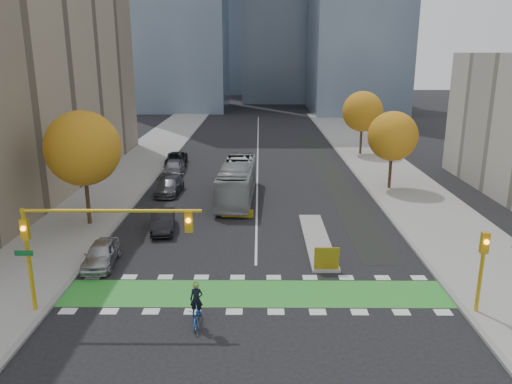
{
  "coord_description": "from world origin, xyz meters",
  "views": [
    {
      "loc": [
        0.19,
        -21.86,
        11.95
      ],
      "look_at": [
        -0.03,
        10.23,
        3.0
      ],
      "focal_mm": 35.0,
      "sensor_mm": 36.0,
      "label": 1
    }
  ],
  "objects_px": {
    "bus": "(237,181)",
    "parked_car_b": "(163,221)",
    "hazard_board": "(327,258)",
    "parked_car_c": "(169,186)",
    "tree_east_far": "(363,112)",
    "traffic_signal_west": "(81,233)",
    "cyclist": "(197,311)",
    "tree_east_near": "(393,136)",
    "tree_west": "(83,148)",
    "traffic_signal_east": "(483,260)",
    "parked_car_a": "(101,254)",
    "parked_car_e": "(173,168)",
    "parked_car_d": "(176,159)"
  },
  "relations": [
    {
      "from": "tree_west",
      "to": "tree_east_near",
      "type": "relative_size",
      "value": 1.16
    },
    {
      "from": "cyclist",
      "to": "parked_car_d",
      "type": "relative_size",
      "value": 0.43
    },
    {
      "from": "tree_east_near",
      "to": "parked_car_a",
      "type": "bearing_deg",
      "value": -141.01
    },
    {
      "from": "hazard_board",
      "to": "tree_west",
      "type": "distance_m",
      "value": 18.44
    },
    {
      "from": "tree_east_far",
      "to": "cyclist",
      "type": "distance_m",
      "value": 42.62
    },
    {
      "from": "parked_car_d",
      "to": "parked_car_c",
      "type": "bearing_deg",
      "value": -87.77
    },
    {
      "from": "parked_car_b",
      "to": "parked_car_d",
      "type": "bearing_deg",
      "value": 88.98
    },
    {
      "from": "tree_east_far",
      "to": "traffic_signal_east",
      "type": "bearing_deg",
      "value": -92.97
    },
    {
      "from": "tree_east_far",
      "to": "bus",
      "type": "relative_size",
      "value": 0.68
    },
    {
      "from": "traffic_signal_east",
      "to": "parked_car_e",
      "type": "height_order",
      "value": "traffic_signal_east"
    },
    {
      "from": "tree_east_far",
      "to": "parked_car_b",
      "type": "relative_size",
      "value": 1.77
    },
    {
      "from": "traffic_signal_west",
      "to": "traffic_signal_east",
      "type": "relative_size",
      "value": 2.08
    },
    {
      "from": "tree_west",
      "to": "traffic_signal_west",
      "type": "distance_m",
      "value": 13.25
    },
    {
      "from": "bus",
      "to": "tree_east_far",
      "type": "bearing_deg",
      "value": 56.1
    },
    {
      "from": "tree_west",
      "to": "hazard_board",
      "type": "bearing_deg",
      "value": -25.99
    },
    {
      "from": "hazard_board",
      "to": "tree_west",
      "type": "xyz_separation_m",
      "value": [
        -16.0,
        7.8,
        4.82
      ]
    },
    {
      "from": "tree_east_near",
      "to": "parked_car_b",
      "type": "relative_size",
      "value": 1.64
    },
    {
      "from": "tree_east_far",
      "to": "parked_car_a",
      "type": "bearing_deg",
      "value": -123.08
    },
    {
      "from": "traffic_signal_west",
      "to": "parked_car_b",
      "type": "xyz_separation_m",
      "value": [
        1.43,
        11.44,
        -3.32
      ]
    },
    {
      "from": "hazard_board",
      "to": "parked_car_b",
      "type": "bearing_deg",
      "value": 147.34
    },
    {
      "from": "hazard_board",
      "to": "parked_car_c",
      "type": "distance_m",
      "value": 19.97
    },
    {
      "from": "hazard_board",
      "to": "tree_east_near",
      "type": "relative_size",
      "value": 0.2
    },
    {
      "from": "tree_east_near",
      "to": "parked_car_b",
      "type": "bearing_deg",
      "value": -149.11
    },
    {
      "from": "bus",
      "to": "parked_car_c",
      "type": "relative_size",
      "value": 2.35
    },
    {
      "from": "hazard_board",
      "to": "parked_car_c",
      "type": "relative_size",
      "value": 0.29
    },
    {
      "from": "parked_car_b",
      "to": "parked_car_d",
      "type": "distance_m",
      "value": 21.37
    },
    {
      "from": "tree_east_near",
      "to": "parked_car_b",
      "type": "distance_m",
      "value": 21.95
    },
    {
      "from": "hazard_board",
      "to": "parked_car_c",
      "type": "height_order",
      "value": "hazard_board"
    },
    {
      "from": "bus",
      "to": "parked_car_b",
      "type": "height_order",
      "value": "bus"
    },
    {
      "from": "tree_east_far",
      "to": "parked_car_c",
      "type": "distance_m",
      "value": 27.19
    },
    {
      "from": "tree_west",
      "to": "tree_east_near",
      "type": "bearing_deg",
      "value": 22.62
    },
    {
      "from": "tree_east_near",
      "to": "bus",
      "type": "xyz_separation_m",
      "value": [
        -13.68,
        -3.17,
        -3.3
      ]
    },
    {
      "from": "tree_east_far",
      "to": "bus",
      "type": "bearing_deg",
      "value": -126.49
    },
    {
      "from": "traffic_signal_west",
      "to": "parked_car_c",
      "type": "bearing_deg",
      "value": 89.37
    },
    {
      "from": "cyclist",
      "to": "parked_car_a",
      "type": "height_order",
      "value": "cyclist"
    },
    {
      "from": "bus",
      "to": "tree_west",
      "type": "bearing_deg",
      "value": -143.91
    },
    {
      "from": "parked_car_c",
      "to": "parked_car_d",
      "type": "relative_size",
      "value": 0.98
    },
    {
      "from": "hazard_board",
      "to": "bus",
      "type": "bearing_deg",
      "value": 111.21
    },
    {
      "from": "tree_west",
      "to": "bus",
      "type": "bearing_deg",
      "value": 33.51
    },
    {
      "from": "traffic_signal_east",
      "to": "tree_west",
      "type": "bearing_deg",
      "value": 150.93
    },
    {
      "from": "tree_west",
      "to": "parked_car_e",
      "type": "distance_m",
      "value": 16.29
    },
    {
      "from": "tree_east_near",
      "to": "parked_car_b",
      "type": "height_order",
      "value": "tree_east_near"
    },
    {
      "from": "tree_west",
      "to": "traffic_signal_east",
      "type": "xyz_separation_m",
      "value": [
        22.5,
        -12.51,
        -2.88
      ]
    },
    {
      "from": "tree_east_near",
      "to": "parked_car_a",
      "type": "distance_m",
      "value": 27.34
    },
    {
      "from": "cyclist",
      "to": "parked_car_e",
      "type": "relative_size",
      "value": 0.45
    },
    {
      "from": "parked_car_a",
      "to": "parked_car_e",
      "type": "relative_size",
      "value": 0.88
    },
    {
      "from": "hazard_board",
      "to": "cyclist",
      "type": "distance_m",
      "value": 8.8
    },
    {
      "from": "traffic_signal_west",
      "to": "parked_car_a",
      "type": "relative_size",
      "value": 2.07
    },
    {
      "from": "traffic_signal_west",
      "to": "cyclist",
      "type": "bearing_deg",
      "value": -11.49
    },
    {
      "from": "tree_east_near",
      "to": "parked_car_d",
      "type": "distance_m",
      "value": 23.7
    }
  ]
}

